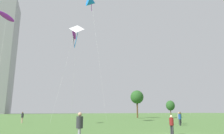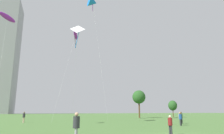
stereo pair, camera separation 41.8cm
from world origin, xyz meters
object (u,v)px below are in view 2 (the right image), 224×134
at_px(person_standing_2, 24,116).
at_px(kite_flying_1, 93,2).
at_px(kite_flying_2, 7,17).
at_px(park_tree_0, 139,97).
at_px(person_standing_3, 170,124).
at_px(kite_flying_3, 75,35).
at_px(person_standing_4, 181,117).
at_px(park_tree_1, 173,106).
at_px(person_standing_0, 76,125).
at_px(kite_flying_0, 78,30).
at_px(person_standing_6, 180,118).
at_px(person_standing_1, 180,117).

bearing_deg(person_standing_2, kite_flying_1, -118.51).
height_order(kite_flying_2, park_tree_0, kite_flying_2).
relative_size(person_standing_2, person_standing_3, 1.12).
bearing_deg(kite_flying_3, park_tree_0, 24.28).
distance_m(person_standing_4, kite_flying_1, 31.48).
bearing_deg(park_tree_1, person_standing_0, -131.85).
height_order(person_standing_0, kite_flying_0, kite_flying_0).
height_order(person_standing_4, park_tree_0, park_tree_0).
xyz_separation_m(kite_flying_1, kite_flying_2, (-15.00, -12.30, -11.95)).
distance_m(kite_flying_1, park_tree_0, 28.71).
height_order(person_standing_3, kite_flying_0, kite_flying_0).
bearing_deg(park_tree_0, kite_flying_1, -147.22).
relative_size(person_standing_3, kite_flying_0, 0.09).
distance_m(kite_flying_0, park_tree_1, 38.99).
relative_size(person_standing_6, kite_flying_0, 0.10).
relative_size(person_standing_3, kite_flying_1, 0.06).
bearing_deg(kite_flying_1, person_standing_1, -59.14).
bearing_deg(kite_flying_0, person_standing_0, -98.39).
height_order(person_standing_3, person_standing_4, person_standing_4).
bearing_deg(park_tree_1, kite_flying_2, -151.96).
distance_m(person_standing_0, kite_flying_0, 25.70).
bearing_deg(person_standing_0, person_standing_2, -163.78).
height_order(kite_flying_2, kite_flying_3, kite_flying_3).
bearing_deg(kite_flying_0, park_tree_1, 29.94).
distance_m(person_standing_2, kite_flying_2, 16.01).
bearing_deg(kite_flying_3, kite_flying_0, -96.32).
relative_size(kite_flying_2, kite_flying_3, 0.77).
distance_m(kite_flying_1, park_tree_1, 37.39).
bearing_deg(park_tree_1, person_standing_2, -159.64).
bearing_deg(park_tree_1, kite_flying_3, -164.29).
bearing_deg(person_standing_4, kite_flying_0, -26.77).
xyz_separation_m(person_standing_1, kite_flying_0, (-14.20, 8.07, 14.95)).
relative_size(person_standing_1, kite_flying_0, 0.10).
bearing_deg(person_standing_6, person_standing_4, 26.60).
xyz_separation_m(person_standing_4, park_tree_0, (5.32, 25.14, 4.70)).
relative_size(person_standing_4, park_tree_0, 0.23).
bearing_deg(person_standing_4, kite_flying_3, -52.39).
xyz_separation_m(person_standing_0, park_tree_0, (24.13, 39.47, 4.66)).
bearing_deg(person_standing_6, kite_flying_1, 89.22).
relative_size(person_standing_2, park_tree_1, 0.36).
relative_size(kite_flying_0, kite_flying_2, 1.14).
bearing_deg(kite_flying_0, person_standing_4, -22.06).
bearing_deg(person_standing_0, kite_flying_3, 177.62).
bearing_deg(park_tree_0, person_standing_4, -101.94).
distance_m(person_standing_0, person_standing_4, 23.65).
distance_m(person_standing_4, kite_flying_0, 22.63).
relative_size(person_standing_0, kite_flying_2, 0.12).
xyz_separation_m(person_standing_0, person_standing_3, (8.06, 1.85, -0.16)).
xyz_separation_m(person_standing_0, person_standing_6, (15.67, 10.44, -0.09)).
bearing_deg(person_standing_1, person_standing_0, -167.68).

